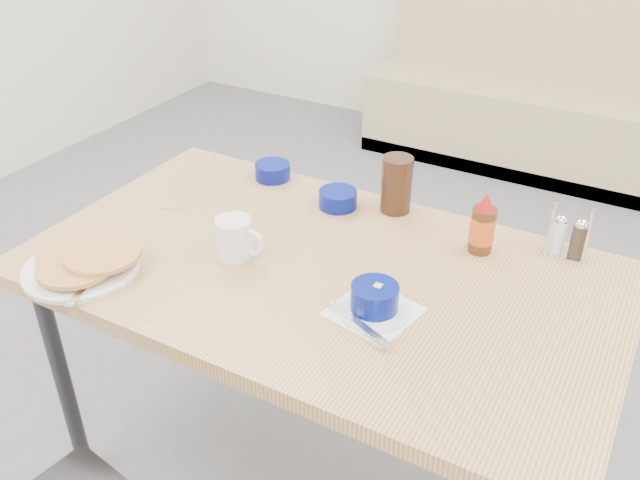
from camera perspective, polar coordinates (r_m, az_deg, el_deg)
The scene contains 11 objects.
booth_bench at distance 3.98m, azimuth 18.52°, elevation 10.88°, with size 1.90×0.56×1.22m.
dining_table at distance 1.65m, azimuth -0.04°, elevation -4.00°, with size 1.40×0.80×0.76m.
pancake_plate at distance 1.68m, azimuth -19.34°, elevation -1.85°, with size 0.27×0.27×0.05m.
coffee_mug at distance 1.63m, azimuth -7.12°, elevation 0.19°, with size 0.13×0.09×0.10m.
grits_setting at distance 1.45m, azimuth 4.58°, elevation -5.18°, with size 0.20×0.21×0.07m.
creamer_bowl at distance 2.01m, azimuth -4.02°, elevation 5.81°, with size 0.10×0.10×0.05m.
butter_bowl at distance 1.85m, azimuth 1.52°, elevation 3.48°, with size 0.11×0.11×0.05m.
amber_tumbler at distance 1.82m, azimuth 6.46°, elevation 4.68°, with size 0.08×0.08×0.15m, color black.
condiment_caddy at distance 1.74m, azimuth 20.12°, elevation 0.07°, with size 0.11×0.07×0.12m.
syrup_bottle at distance 1.68m, azimuth 13.53°, elevation 1.09°, with size 0.06×0.06×0.16m.
sugar_wrapper at distance 1.90m, azimuth -12.31°, elevation 2.74°, with size 0.04×0.03×0.00m, color #D86948.
Camera 1 is at (0.66, -0.91, 1.66)m, focal length 38.00 mm.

